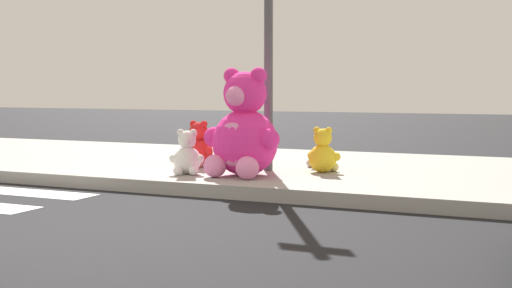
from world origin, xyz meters
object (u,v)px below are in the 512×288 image
plush_brown (245,147)px  plush_white (187,156)px  plush_yellow (323,154)px  plush_red (198,148)px  plush_pink_large (243,133)px  plush_tan (321,152)px  sign_pole (268,34)px

plush_brown → plush_white: 1.10m
plush_yellow → plush_red: 1.70m
plush_pink_large → plush_white: bearing=-167.7°
plush_brown → plush_tan: 1.01m
plush_brown → sign_pole: bearing=-35.0°
plush_pink_large → sign_pole: bearing=83.8°
plush_white → plush_yellow: bearing=31.3°
plush_tan → plush_pink_large: bearing=-114.8°
plush_white → sign_pole: bearing=44.7°
plush_brown → plush_red: (-0.54, -0.30, -0.02)m
plush_brown → plush_white: bearing=-103.7°
plush_pink_large → plush_tan: size_ratio=2.51×
plush_pink_large → plush_brown: plush_pink_large is taller
plush_pink_large → plush_brown: (-0.42, 0.93, -0.25)m
plush_brown → plush_tan: (0.97, 0.27, -0.06)m
plush_brown → plush_tan: size_ratio=1.28×
plush_red → plush_tan: 1.62m
plush_tan → sign_pole: bearing=-128.8°
plush_brown → plush_white: size_ratio=1.19×
plush_pink_large → plush_red: plush_pink_large is taller
sign_pole → plush_pink_large: 1.33m
plush_pink_large → plush_tan: bearing=65.2°
sign_pole → plush_red: sign_pole is taller
plush_white → plush_tan: plush_white is taller
sign_pole → plush_brown: 1.55m
plush_brown → plush_tan: bearing=15.6°
plush_white → plush_pink_large: bearing=12.3°
plush_red → sign_pole: bearing=-1.9°
plush_yellow → plush_red: plush_red is taller
plush_pink_large → plush_red: (-0.96, 0.62, -0.27)m
plush_pink_large → plush_yellow: 1.07m
plush_white → plush_red: plush_red is taller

